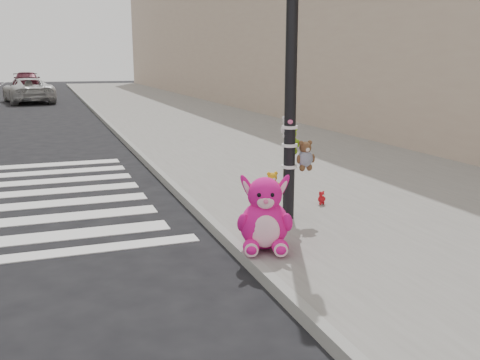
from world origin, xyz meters
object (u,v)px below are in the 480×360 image
object	(u,v)px
signal_pole	(292,100)
red_teddy	(321,198)
pink_bunny	(265,219)
car_white_near	(28,90)

from	to	relation	value
signal_pole	red_teddy	distance (m)	1.80
pink_bunny	car_white_near	bearing A→B (deg)	115.85
pink_bunny	red_teddy	distance (m)	2.27
pink_bunny	car_white_near	xyz separation A→B (m)	(-3.20, 27.12, 0.17)
red_teddy	car_white_near	world-z (taller)	car_white_near
pink_bunny	red_teddy	bearing A→B (deg)	63.44
signal_pole	car_white_near	size ratio (longest dim) A/B	0.80
signal_pole	red_teddy	world-z (taller)	signal_pole
signal_pole	pink_bunny	world-z (taller)	signal_pole
car_white_near	pink_bunny	bearing A→B (deg)	87.31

